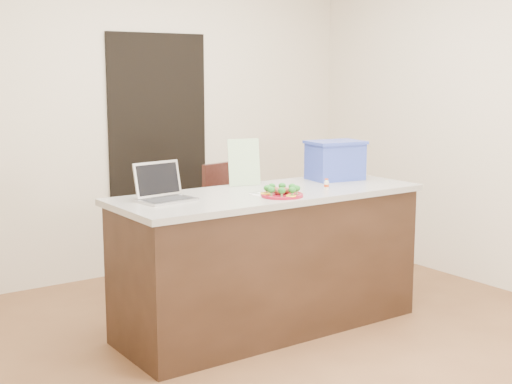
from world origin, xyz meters
TOP-DOWN VIEW (x-y plane):
  - ground at (0.00, 0.00)m, footprint 4.00×4.00m
  - room_shell at (0.00, 0.00)m, footprint 4.00×4.00m
  - doorway at (0.10, 1.98)m, footprint 0.90×0.02m
  - island at (0.00, 0.25)m, footprint 2.06×0.76m
  - plate at (-0.05, 0.05)m, footprint 0.26×0.26m
  - meatballs at (-0.05, 0.05)m, footprint 0.10×0.10m
  - broccoli at (-0.05, 0.05)m, footprint 0.23×0.23m
  - pepper_rings at (-0.05, 0.05)m, footprint 0.24×0.22m
  - napkin at (-0.11, 0.16)m, footprint 0.14×0.14m
  - fork at (-0.13, 0.16)m, footprint 0.06×0.14m
  - knife at (-0.08, 0.14)m, footprint 0.06×0.17m
  - yogurt_bottle at (0.37, 0.11)m, footprint 0.03×0.03m
  - laptop at (-0.71, 0.36)m, footprint 0.34×0.29m
  - leaflet at (0.00, 0.54)m, footprint 0.23×0.10m
  - blue_box at (0.69, 0.39)m, footprint 0.42×0.33m
  - chair at (0.22, 1.01)m, footprint 0.53×0.53m

SIDE VIEW (x-z plane):
  - ground at x=0.00m, z-range 0.00..0.00m
  - island at x=0.00m, z-range 0.00..0.92m
  - chair at x=0.22m, z-range 0.07..1.07m
  - napkin at x=-0.11m, z-range 0.92..0.93m
  - fork at x=-0.13m, z-range 0.93..0.93m
  - knife at x=-0.08m, z-range 0.93..0.93m
  - plate at x=-0.05m, z-range 0.92..0.94m
  - pepper_rings at x=-0.05m, z-range 0.94..0.94m
  - yogurt_bottle at x=0.37m, z-range 0.91..0.98m
  - meatballs at x=-0.05m, z-range 0.94..0.97m
  - broccoli at x=-0.05m, z-range 0.95..0.99m
  - laptop at x=-0.71m, z-range 0.87..1.09m
  - doorway at x=0.10m, z-range 0.00..2.00m
  - blue_box at x=0.69m, z-range 0.92..1.20m
  - leaflet at x=0.00m, z-range 0.92..1.24m
  - room_shell at x=0.00m, z-range -0.38..3.62m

